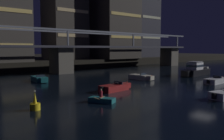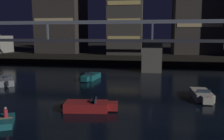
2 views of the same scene
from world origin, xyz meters
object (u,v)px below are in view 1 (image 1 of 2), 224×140
object	(u,v)px
cabin_cruiser_near_left	(195,70)
river_bridge	(61,53)
speedboat_near_right	(141,77)
speedboat_far_left	(215,81)
dinghy_with_paddler	(102,100)
tower_east_low	(143,8)
tower_central	(65,0)
speedboat_near_center	(115,87)
channel_buoy	(35,105)
tower_east_tall	(112,6)
tower_west_tall	(8,21)
speedboat_far_center	(40,79)

from	to	relation	value
cabin_cruiser_near_left	river_bridge	bearing A→B (deg)	131.18
speedboat_near_right	speedboat_far_left	world-z (taller)	same
dinghy_with_paddler	cabin_cruiser_near_left	bearing A→B (deg)	13.96
tower_east_low	dinghy_with_paddler	world-z (taller)	tower_east_low
river_bridge	cabin_cruiser_near_left	world-z (taller)	river_bridge
tower_central	speedboat_near_right	distance (m)	40.51
tower_central	cabin_cruiser_near_left	size ratio (longest dim) A/B	3.74
river_bridge	speedboat_near_center	xyz separation A→B (m)	(-5.75, -24.32, -4.00)
channel_buoy	dinghy_with_paddler	size ratio (longest dim) A/B	0.63
tower_central	speedboat_near_center	xyz separation A→B (m)	(-16.42, -41.18, -19.07)
tower_east_tall	channel_buoy	distance (m)	63.37
cabin_cruiser_near_left	channel_buoy	world-z (taller)	cabin_cruiser_near_left
tower_central	tower_east_tall	size ratio (longest dim) A/B	1.01
speedboat_near_center	speedboat_near_right	xyz separation A→B (m)	(11.04, 5.84, 0.00)
river_bridge	dinghy_with_paddler	distance (m)	30.96
channel_buoy	tower_west_tall	bearing A→B (deg)	74.77
tower_east_low	channel_buoy	xyz separation A→B (m)	(-61.80, -44.21, -20.10)
tower_east_tall	speedboat_far_center	bearing A→B (deg)	-146.52
speedboat_far_left	tower_east_tall	bearing A→B (deg)	69.65
channel_buoy	tower_central	bearing A→B (deg)	57.33
river_bridge	speedboat_near_center	bearing A→B (deg)	-103.31
river_bridge	speedboat_far_left	distance (m)	31.44
tower_central	speedboat_near_center	world-z (taller)	tower_central
tower_east_low	speedboat_near_right	xyz separation A→B (m)	(-38.89, -35.44, -20.16)
speedboat_far_center	channel_buoy	xyz separation A→B (m)	(-8.27, -17.62, 0.06)
tower_central	cabin_cruiser_near_left	distance (m)	42.97
tower_east_tall	speedboat_near_right	distance (m)	43.24
cabin_cruiser_near_left	speedboat_near_right	xyz separation A→B (m)	(-13.22, 2.68, -0.64)
tower_east_low	cabin_cruiser_near_left	world-z (taller)	tower_east_low
tower_west_tall	cabin_cruiser_near_left	bearing A→B (deg)	-55.00
speedboat_far_center	speedboat_near_center	bearing A→B (deg)	-76.26
river_bridge	channel_buoy	world-z (taller)	river_bridge
cabin_cruiser_near_left	dinghy_with_paddler	world-z (taller)	cabin_cruiser_near_left
speedboat_near_right	speedboat_far_center	size ratio (longest dim) A/B	0.99
tower_east_tall	speedboat_far_center	world-z (taller)	tower_east_tall
dinghy_with_paddler	speedboat_near_right	bearing A→B (deg)	31.39
tower_west_tall	dinghy_with_paddler	distance (m)	44.71
speedboat_far_left	dinghy_with_paddler	size ratio (longest dim) A/B	1.85
dinghy_with_paddler	speedboat_far_center	bearing A→B (deg)	84.33
tower_west_tall	tower_central	size ratio (longest dim) A/B	0.58
tower_central	river_bridge	bearing A→B (deg)	-122.33
speedboat_near_right	tower_east_tall	bearing A→B (deg)	56.87
tower_east_tall	channel_buoy	world-z (taller)	tower_east_tall
tower_central	speedboat_near_center	bearing A→B (deg)	-111.74
tower_west_tall	speedboat_near_right	size ratio (longest dim) A/B	3.85
tower_west_tall	channel_buoy	world-z (taller)	tower_west_tall
river_bridge	tower_east_tall	bearing A→B (deg)	28.00
tower_east_tall	channel_buoy	size ratio (longest dim) A/B	19.54
river_bridge	tower_central	distance (m)	25.00
channel_buoy	tower_east_low	bearing A→B (deg)	35.58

